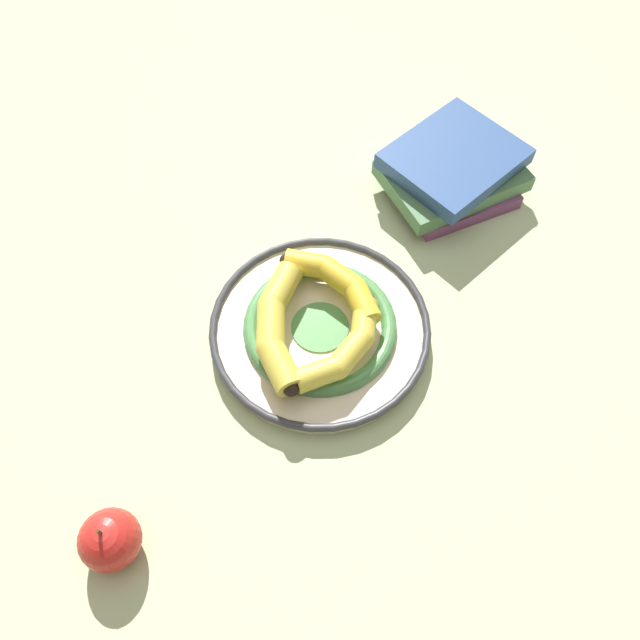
{
  "coord_description": "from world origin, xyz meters",
  "views": [
    {
      "loc": [
        0.41,
        0.1,
        0.75
      ],
      "look_at": [
        0.01,
        -0.02,
        0.04
      ],
      "focal_mm": 35.0,
      "sensor_mm": 36.0,
      "label": 1
    }
  ],
  "objects_px": {
    "banana_a": "(277,324)",
    "banana_c": "(338,283)",
    "decorative_bowl": "(320,329)",
    "apple": "(110,540)",
    "banana_b": "(343,351)",
    "book_stack": "(453,172)"
  },
  "relations": [
    {
      "from": "banana_c",
      "to": "apple",
      "type": "distance_m",
      "value": 0.42
    },
    {
      "from": "decorative_bowl",
      "to": "banana_a",
      "type": "relative_size",
      "value": 1.5
    },
    {
      "from": "decorative_bowl",
      "to": "apple",
      "type": "height_order",
      "value": "apple"
    },
    {
      "from": "banana_c",
      "to": "book_stack",
      "type": "xyz_separation_m",
      "value": [
        -0.26,
        0.12,
        -0.01
      ]
    },
    {
      "from": "banana_b",
      "to": "book_stack",
      "type": "relative_size",
      "value": 0.65
    },
    {
      "from": "decorative_bowl",
      "to": "banana_a",
      "type": "xyz_separation_m",
      "value": [
        0.03,
        -0.05,
        0.04
      ]
    },
    {
      "from": "decorative_bowl",
      "to": "banana_a",
      "type": "bearing_deg",
      "value": -60.8
    },
    {
      "from": "decorative_bowl",
      "to": "apple",
      "type": "distance_m",
      "value": 0.36
    },
    {
      "from": "decorative_bowl",
      "to": "banana_b",
      "type": "distance_m",
      "value": 0.07
    },
    {
      "from": "banana_a",
      "to": "apple",
      "type": "xyz_separation_m",
      "value": [
        0.3,
        -0.1,
        -0.02
      ]
    },
    {
      "from": "book_stack",
      "to": "decorative_bowl",
      "type": "bearing_deg",
      "value": -161.33
    },
    {
      "from": "book_stack",
      "to": "apple",
      "type": "height_order",
      "value": "apple"
    },
    {
      "from": "decorative_bowl",
      "to": "banana_c",
      "type": "xyz_separation_m",
      "value": [
        -0.06,
        0.01,
        0.03
      ]
    },
    {
      "from": "banana_a",
      "to": "apple",
      "type": "distance_m",
      "value": 0.32
    },
    {
      "from": "decorative_bowl",
      "to": "banana_a",
      "type": "distance_m",
      "value": 0.07
    },
    {
      "from": "banana_a",
      "to": "decorative_bowl",
      "type": "bearing_deg",
      "value": 101.82
    },
    {
      "from": "banana_b",
      "to": "banana_c",
      "type": "relative_size",
      "value": 1.0
    },
    {
      "from": "decorative_bowl",
      "to": "banana_c",
      "type": "relative_size",
      "value": 1.83
    },
    {
      "from": "book_stack",
      "to": "apple",
      "type": "xyz_separation_m",
      "value": [
        0.64,
        -0.27,
        -0.0
      ]
    },
    {
      "from": "banana_a",
      "to": "banana_b",
      "type": "relative_size",
      "value": 1.22
    },
    {
      "from": "banana_a",
      "to": "banana_c",
      "type": "distance_m",
      "value": 0.1
    },
    {
      "from": "decorative_bowl",
      "to": "banana_b",
      "type": "bearing_deg",
      "value": 45.77
    }
  ]
}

